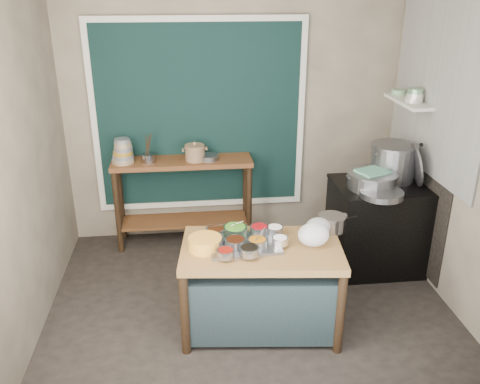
{
  "coord_description": "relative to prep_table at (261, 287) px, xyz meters",
  "views": [
    {
      "loc": [
        -0.5,
        -3.75,
        2.66
      ],
      "look_at": [
        -0.06,
        0.25,
        0.99
      ],
      "focal_mm": 38.0,
      "sensor_mm": 36.0,
      "label": 1
    }
  ],
  "objects": [
    {
      "name": "back_counter",
      "position": [
        -0.6,
        1.58,
        0.1
      ],
      "size": [
        1.45,
        0.4,
        0.95
      ],
      "primitive_type": "cube",
      "color": "brown",
      "rests_on": "floor"
    },
    {
      "name": "tile_panel",
      "position": [
        1.69,
        0.85,
        1.48
      ],
      "size": [
        0.02,
        1.7,
        1.7
      ],
      "primitive_type": "cube",
      "color": "#B2B2AA",
      "rests_on": "right_wall"
    },
    {
      "name": "ceramic_crock",
      "position": [
        -0.47,
        1.54,
        0.65
      ],
      "size": [
        0.24,
        0.24,
        0.15
      ],
      "primitive_type": null,
      "rotation": [
        0.0,
        0.0,
        0.1
      ],
      "color": "brown",
      "rests_on": "back_counter"
    },
    {
      "name": "stock_pot",
      "position": [
        1.41,
        0.97,
        0.68
      ],
      "size": [
        0.58,
        0.58,
        0.36
      ],
      "primitive_type": null,
      "rotation": [
        0.0,
        0.0,
        0.34
      ],
      "color": "gray",
      "rests_on": "stove_top"
    },
    {
      "name": "floor",
      "position": [
        -0.05,
        0.3,
        -0.39
      ],
      "size": [
        3.5,
        3.0,
        0.02
      ],
      "primitive_type": "cube",
      "color": "#2A2420",
      "rests_on": "ground"
    },
    {
      "name": "green_cloth",
      "position": [
        1.15,
        0.77,
        0.67
      ],
      "size": [
        0.34,
        0.31,
        0.02
      ],
      "primitive_type": "cube",
      "rotation": [
        0.0,
        0.0,
        0.39
      ],
      "color": "#478360",
      "rests_on": "steamer"
    },
    {
      "name": "plastic_bag_b",
      "position": [
        0.48,
        0.14,
        0.45
      ],
      "size": [
        0.25,
        0.23,
        0.15
      ],
      "primitive_type": "ellipsoid",
      "rotation": [
        0.0,
        0.0,
        0.32
      ],
      "color": "white",
      "rests_on": "prep_table"
    },
    {
      "name": "saucepan",
      "position": [
        0.62,
        0.22,
        0.44
      ],
      "size": [
        0.29,
        0.29,
        0.13
      ],
      "primitive_type": null,
      "rotation": [
        0.0,
        0.0,
        0.26
      ],
      "color": "gray",
      "rests_on": "prep_table"
    },
    {
      "name": "steamer",
      "position": [
        1.15,
        0.77,
        0.58
      ],
      "size": [
        0.53,
        0.53,
        0.16
      ],
      "primitive_type": null,
      "rotation": [
        0.0,
        0.0,
        0.12
      ],
      "color": "gray",
      "rests_on": "stove_top"
    },
    {
      "name": "pot_lid",
      "position": [
        1.58,
        0.81,
        0.71
      ],
      "size": [
        0.18,
        0.43,
        0.41
      ],
      "primitive_type": "cylinder",
      "rotation": [
        0.0,
        1.36,
        -0.18
      ],
      "color": "gray",
      "rests_on": "stove_top"
    },
    {
      "name": "condiment_tray",
      "position": [
        -0.14,
        0.03,
        0.39
      ],
      "size": [
        0.58,
        0.43,
        0.02
      ],
      "primitive_type": "cube",
      "rotation": [
        0.0,
        0.0,
        0.08
      ],
      "color": "gray",
      "rests_on": "prep_table"
    },
    {
      "name": "stove_top",
      "position": [
        1.3,
        0.85,
        0.49
      ],
      "size": [
        0.92,
        0.69,
        0.03
      ],
      "primitive_type": "cube",
      "color": "black",
      "rests_on": "stove_block"
    },
    {
      "name": "yellow_basin",
      "position": [
        -0.44,
        0.01,
        0.43
      ],
      "size": [
        0.27,
        0.27,
        0.1
      ],
      "primitive_type": "cylinder",
      "rotation": [
        0.0,
        0.0,
        -0.04
      ],
      "color": "gold",
      "rests_on": "prep_table"
    },
    {
      "name": "utensil_cup",
      "position": [
        -0.94,
        1.55,
        0.62
      ],
      "size": [
        0.15,
        0.15,
        0.09
      ],
      "primitive_type": "cylinder",
      "rotation": [
        0.0,
        0.0,
        -0.03
      ],
      "color": "gray",
      "rests_on": "back_counter"
    },
    {
      "name": "plastic_bag_a",
      "position": [
        0.4,
        -0.02,
        0.47
      ],
      "size": [
        0.29,
        0.27,
        0.18
      ],
      "primitive_type": "ellipsoid",
      "rotation": [
        0.0,
        0.0,
        0.29
      ],
      "color": "white",
      "rests_on": "prep_table"
    },
    {
      "name": "shelf_bowl_green",
      "position": [
        1.58,
        1.4,
        1.27
      ],
      "size": [
        0.18,
        0.18,
        0.05
      ],
      "primitive_type": "cylinder",
      "rotation": [
        0.0,
        0.0,
        0.32
      ],
      "color": "gray",
      "rests_on": "wall_shelf"
    },
    {
      "name": "curtain_frame",
      "position": [
        -0.4,
        1.76,
        0.98
      ],
      "size": [
        2.22,
        0.03,
        2.02
      ],
      "primitive_type": null,
      "color": "beige",
      "rests_on": "back_wall"
    },
    {
      "name": "bowl_stack",
      "position": [
        -1.19,
        1.56,
        0.68
      ],
      "size": [
        0.22,
        0.22,
        0.25
      ],
      "color": "tan",
      "rests_on": "back_counter"
    },
    {
      "name": "shallow_pan",
      "position": [
        1.17,
        0.57,
        0.53
      ],
      "size": [
        0.46,
        0.46,
        0.05
      ],
      "primitive_type": "cylinder",
      "rotation": [
        0.0,
        0.0,
        0.18
      ],
      "color": "gray",
      "rests_on": "stove_top"
    },
    {
      "name": "back_wall",
      "position": [
        -0.05,
        1.81,
        1.02
      ],
      "size": [
        3.5,
        0.02,
        2.8
      ],
      "primitive_type": "cube",
      "color": "gray",
      "rests_on": "floor"
    },
    {
      "name": "condiment_bowls",
      "position": [
        -0.16,
        0.04,
        0.43
      ],
      "size": [
        0.67,
        0.5,
        0.08
      ],
      "color": "gray",
      "rests_on": "condiment_tray"
    },
    {
      "name": "wall_shelf",
      "position": [
        1.58,
        1.15,
        1.23
      ],
      "size": [
        0.22,
        0.7,
        0.03
      ],
      "primitive_type": "cube",
      "color": "beige",
      "rests_on": "right_wall"
    },
    {
      "name": "left_wall",
      "position": [
        -1.81,
        0.3,
        1.02
      ],
      "size": [
        0.02,
        3.0,
        2.8
      ],
      "primitive_type": "cube",
      "color": "gray",
      "rests_on": "floor"
    },
    {
      "name": "stove_block",
      "position": [
        1.3,
        0.85,
        0.05
      ],
      "size": [
        0.9,
        0.68,
        0.85
      ],
      "primitive_type": "cube",
      "color": "black",
      "rests_on": "floor"
    },
    {
      "name": "wide_bowl",
      "position": [
        -0.33,
        1.55,
        0.6
      ],
      "size": [
        0.24,
        0.24,
        0.05
      ],
      "primitive_type": "cylinder",
      "rotation": [
        0.0,
        0.0,
        -0.13
      ],
      "color": "gray",
      "rests_on": "back_counter"
    },
    {
      "name": "prep_table",
      "position": [
        0.0,
        0.0,
        0.0
      ],
      "size": [
        1.32,
        0.85,
        0.75
      ],
      "primitive_type": "cube",
      "rotation": [
        0.0,
        0.0,
        -0.1
      ],
      "color": "brown",
      "rests_on": "floor"
    },
    {
      "name": "curtain_panel",
      "position": [
        -0.4,
        1.77,
        0.98
      ],
      "size": [
        2.1,
        0.02,
        1.9
      ],
      "primitive_type": "cube",
      "color": "black",
      "rests_on": "back_wall"
    },
    {
      "name": "soot_patch",
      "position": [
        1.69,
        0.95,
        0.32
      ],
      "size": [
        0.01,
        1.3,
        1.3
      ],
      "primitive_type": "cube",
      "color": "black",
      "rests_on": "right_wall"
    },
    {
      "name": "shelf_bowl_stack",
      "position": [
        1.58,
        1.05,
        1.3
      ],
      "size": [
        0.16,
        0.16,
        0.13
      ],
      "color": "silver",
      "rests_on": "wall_shelf"
    },
    {
      "name": "right_wall",
      "position": [
        1.71,
        0.3,
        1.02
      ],
      "size": [
        0.02,
        3.0,
        2.8
      ],
      "primitive_type": "cube",
      "color": "gray",
      "rests_on": "floor"
    }
  ]
}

